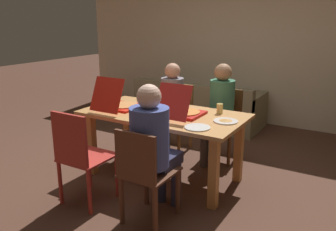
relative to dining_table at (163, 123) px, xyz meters
The scene contains 17 objects.
ground_plane 0.65m from the dining_table, ahead, with size 20.00×20.00×0.00m, color brown.
back_wall 2.83m from the dining_table, 90.00° to the left, with size 6.60×0.12×2.67m, color beige.
dining_table is the anchor object (origin of this frame).
chair_0 0.98m from the dining_table, 68.69° to the left, with size 0.42×0.38×0.90m.
person_0 0.84m from the dining_table, 65.21° to the left, with size 0.30×0.52×1.24m.
chair_1 0.97m from the dining_table, 68.33° to the right, with size 0.42×0.45×0.89m.
person_1 0.83m from the dining_table, 64.80° to the right, with size 0.34×0.54×1.25m.
chair_2 0.98m from the dining_table, 111.72° to the left, with size 0.45×0.40×0.89m.
person_2 0.85m from the dining_table, 115.21° to the left, with size 0.30×0.48×1.20m.
chair_3 1.00m from the dining_table, 111.18° to the right, with size 0.43×0.46×0.95m.
pizza_box_0 0.30m from the dining_table, ahead, with size 0.37×0.51×0.37m.
pizza_box_1 0.56m from the dining_table, 169.06° to the right, with size 0.39×0.54×0.38m.
plate_0 0.65m from the dining_table, 28.27° to the right, with size 0.25×0.25×0.01m.
plate_1 0.73m from the dining_table, ahead, with size 0.25×0.25×0.03m.
drinking_glass_0 0.56m from the dining_table, 143.40° to the left, with size 0.07×0.07×0.11m, color #E0C362.
drinking_glass_1 0.64m from the dining_table, 27.86° to the left, with size 0.07×0.07×0.11m, color #D9BF64.
couch 2.21m from the dining_table, 105.60° to the left, with size 2.11×0.91×0.75m.
Camera 1 is at (1.94, -3.16, 1.78)m, focal length 37.53 mm.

